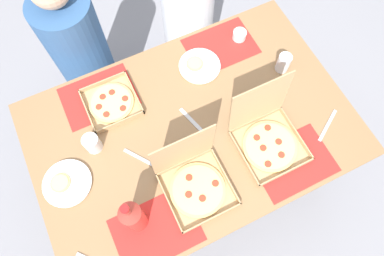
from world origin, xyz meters
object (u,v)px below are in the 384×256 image
(pizza_box_center, at_px, (195,182))
(diner_right_seat, at_px, (188,23))
(cup_spare, at_px, (283,63))
(plate_middle, at_px, (67,183))
(condiment_bowl, at_px, (239,35))
(diner_left_seat, at_px, (85,60))
(pizza_box_edge_far, at_px, (267,137))
(pizza_box_corner_left, at_px, (112,103))
(soda_bottle, at_px, (133,217))
(plate_far_left, at_px, (199,66))
(cup_dark, at_px, (92,143))

(pizza_box_center, height_order, diner_right_seat, diner_right_seat)
(cup_spare, bearing_deg, plate_middle, -175.31)
(condiment_bowl, distance_m, diner_left_seat, 0.93)
(pizza_box_edge_far, relative_size, plate_middle, 1.48)
(condiment_bowl, bearing_deg, pizza_box_corner_left, -174.52)
(pizza_box_center, bearing_deg, plate_middle, 153.81)
(diner_left_seat, bearing_deg, soda_bottle, -93.00)
(pizza_box_center, bearing_deg, pizza_box_edge_far, 5.93)
(plate_middle, relative_size, diner_right_seat, 0.19)
(condiment_bowl, xyz_separation_m, diner_right_seat, (-0.11, 0.41, -0.28))
(pizza_box_edge_far, bearing_deg, plate_middle, 166.85)
(soda_bottle, bearing_deg, diner_left_seat, 87.00)
(pizza_box_center, xyz_separation_m, plate_far_left, (0.29, 0.54, -0.04))
(pizza_box_corner_left, bearing_deg, soda_bottle, -99.80)
(pizza_box_corner_left, distance_m, cup_spare, 0.88)
(soda_bottle, xyz_separation_m, diner_left_seat, (0.06, 1.06, -0.36))
(plate_far_left, xyz_separation_m, condiment_bowl, (0.28, 0.07, 0.01))
(cup_dark, bearing_deg, cup_spare, -0.77)
(pizza_box_center, height_order, plate_middle, pizza_box_center)
(cup_spare, relative_size, diner_left_seat, 0.09)
(pizza_box_edge_far, xyz_separation_m, plate_middle, (-0.91, 0.21, -0.04))
(plate_middle, height_order, cup_dark, cup_dark)
(cup_spare, xyz_separation_m, condiment_bowl, (-0.10, 0.26, -0.03))
(plate_far_left, relative_size, diner_left_seat, 0.18)
(soda_bottle, xyz_separation_m, cup_spare, (0.96, 0.39, -0.08))
(diner_left_seat, relative_size, diner_right_seat, 1.04)
(condiment_bowl, bearing_deg, plate_far_left, -165.70)
(pizza_box_edge_far, relative_size, cup_dark, 3.40)
(pizza_box_center, distance_m, cup_spare, 0.76)
(pizza_box_corner_left, height_order, diner_left_seat, diner_left_seat)
(pizza_box_center, bearing_deg, diner_right_seat, 66.00)
(pizza_box_corner_left, distance_m, diner_left_seat, 0.54)
(pizza_box_edge_far, bearing_deg, plate_far_left, 101.34)
(condiment_bowl, bearing_deg, cup_spare, -68.63)
(diner_left_seat, bearing_deg, pizza_box_corner_left, -84.67)
(plate_middle, relative_size, cup_dark, 2.30)
(pizza_box_edge_far, distance_m, plate_middle, 0.93)
(pizza_box_center, height_order, cup_spare, pizza_box_center)
(pizza_box_edge_far, height_order, cup_dark, pizza_box_edge_far)
(diner_right_seat, bearing_deg, cup_spare, -72.03)
(diner_right_seat, bearing_deg, pizza_box_corner_left, -143.43)
(soda_bottle, distance_m, diner_left_seat, 1.12)
(pizza_box_corner_left, bearing_deg, condiment_bowl, 5.48)
(pizza_box_corner_left, bearing_deg, cup_spare, -12.50)
(pizza_box_edge_far, bearing_deg, cup_spare, 48.12)
(pizza_box_corner_left, height_order, pizza_box_center, pizza_box_center)
(condiment_bowl, bearing_deg, pizza_box_center, -132.76)
(pizza_box_corner_left, height_order, plate_far_left, pizza_box_corner_left)
(cup_spare, distance_m, diner_right_seat, 0.77)
(plate_middle, relative_size, condiment_bowl, 3.08)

